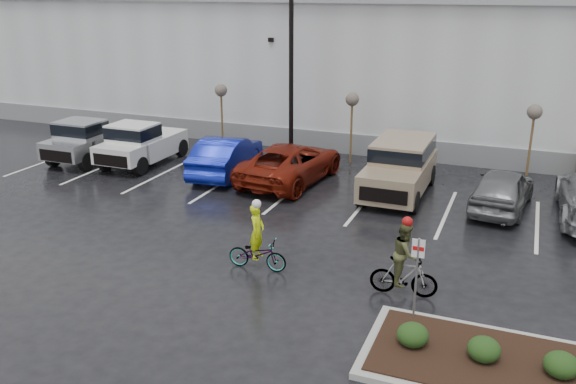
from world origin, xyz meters
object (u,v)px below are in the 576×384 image
at_px(car_blue, 226,155).
at_px(cyclist_olive, 404,267).
at_px(pickup_white, 146,141).
at_px(suv_tan, 399,169).
at_px(sapling_mid, 352,103).
at_px(fire_lane_sign, 417,270).
at_px(pickup_silver, 95,137).
at_px(car_red, 291,163).
at_px(cyclist_hivis, 257,248).
at_px(lamppost, 291,34).
at_px(sapling_east, 534,116).
at_px(sapling_west, 221,94).
at_px(car_grey, 502,189).

distance_m(car_blue, cyclist_olive, 12.11).
height_order(pickup_white, suv_tan, suv_tan).
distance_m(sapling_mid, fire_lane_sign, 13.92).
height_order(pickup_silver, cyclist_olive, cyclist_olive).
bearing_deg(cyclist_olive, fire_lane_sign, -163.49).
bearing_deg(car_red, cyclist_hivis, 110.31).
relative_size(lamppost, sapling_east, 2.88).
distance_m(pickup_white, car_red, 7.15).
height_order(car_blue, cyclist_hivis, cyclist_hivis).
xyz_separation_m(sapling_west, sapling_mid, (6.50, 0.00, 0.00)).
bearing_deg(lamppost, sapling_east, 5.71).
xyz_separation_m(sapling_west, pickup_white, (-2.14, -3.33, -1.75)).
bearing_deg(pickup_silver, car_blue, 0.00).
height_order(pickup_white, car_grey, pickup_white).
xyz_separation_m(suv_tan, cyclist_olive, (1.84, -7.95, -0.22)).
height_order(lamppost, pickup_silver, lamppost).
xyz_separation_m(sapling_mid, sapling_east, (7.50, 0.00, 0.00)).
bearing_deg(sapling_mid, car_blue, -140.66).
bearing_deg(pickup_white, sapling_west, 57.24).
bearing_deg(fire_lane_sign, pickup_silver, 150.98).
bearing_deg(pickup_white, pickup_silver, -173.59).
height_order(sapling_west, car_blue, sapling_west).
height_order(lamppost, cyclist_olive, lamppost).
bearing_deg(suv_tan, cyclist_hivis, -106.27).
distance_m(fire_lane_sign, suv_tan, 9.55).
bearing_deg(suv_tan, car_blue, -179.46).
relative_size(pickup_silver, car_grey, 1.16).
bearing_deg(cyclist_olive, sapling_east, -18.59).
distance_m(lamppost, cyclist_olive, 13.68).
relative_size(pickup_white, cyclist_hivis, 2.48).
bearing_deg(sapling_mid, suv_tan, -50.42).
height_order(car_red, suv_tan, suv_tan).
bearing_deg(fire_lane_sign, pickup_white, 145.81).
height_order(sapling_west, pickup_silver, sapling_west).
xyz_separation_m(lamppost, pickup_white, (-6.14, -2.33, -4.71)).
height_order(lamppost, car_grey, lamppost).
distance_m(car_red, suv_tan, 4.44).
distance_m(fire_lane_sign, car_red, 11.49).
xyz_separation_m(car_blue, cyclist_olive, (9.20, -7.88, -0.02)).
relative_size(lamppost, fire_lane_sign, 4.19).
height_order(fire_lane_sign, car_red, fire_lane_sign).
bearing_deg(cyclist_olive, pickup_silver, 58.54).
distance_m(sapling_mid, car_red, 4.32).
distance_m(car_grey, cyclist_hivis, 9.84).
distance_m(pickup_white, car_grey, 15.38).
relative_size(car_grey, cyclist_hivis, 2.14).
bearing_deg(suv_tan, fire_lane_sign, -75.67).
distance_m(sapling_east, car_grey, 4.34).
distance_m(sapling_west, pickup_white, 4.33).
bearing_deg(lamppost, fire_lane_sign, -56.54).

